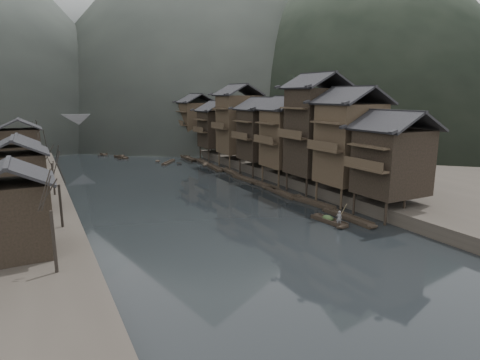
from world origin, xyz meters
TOP-DOWN VIEW (x-y plane):
  - water at (0.00, 0.00)m, footprint 300.00×300.00m
  - right_bank at (35.00, 40.00)m, footprint 40.00×200.00m
  - stilt_houses at (17.28, 19.05)m, footprint 9.00×67.60m
  - left_houses at (-20.50, 20.12)m, footprint 8.10×53.20m
  - bare_trees at (-17.00, 20.55)m, footprint 3.73×61.38m
  - moored_sampans at (11.96, 23.03)m, footprint 2.88×67.70m
  - midriver_boats at (-0.45, 53.19)m, footprint 13.59×32.05m
  - stone_bridge at (-0.00, 72.00)m, footprint 40.00×6.00m
  - hills at (5.35, 166.99)m, footprint 320.00×380.00m
  - hero_sampan at (9.43, -6.94)m, footprint 1.58×5.19m
  - cargo_heap at (9.46, -6.70)m, footprint 1.13×1.48m
  - boatman at (9.23, -8.72)m, footprint 0.71×0.62m
  - bamboo_pole at (9.43, -8.72)m, footprint 0.79×2.40m

SIDE VIEW (x-z plane):
  - water at x=0.00m, z-range 0.00..0.00m
  - midriver_boats at x=-0.45m, z-range -0.02..0.43m
  - moored_sampans at x=11.96m, z-range -0.03..0.44m
  - hero_sampan at x=9.43m, z-range -0.01..0.42m
  - cargo_heap at x=9.46m, z-range 0.44..1.11m
  - right_bank at x=35.00m, z-range 0.00..1.80m
  - boatman at x=9.23m, z-range 0.44..2.08m
  - bamboo_pole at x=9.43m, z-range 2.08..5.21m
  - stone_bridge at x=0.00m, z-range 0.61..9.61m
  - left_houses at x=-20.50m, z-range 1.30..10.02m
  - bare_trees at x=-17.00m, z-range 2.45..9.90m
  - stilt_houses at x=17.28m, z-range 0.52..17.51m
  - hills at x=5.35m, z-range -4.06..107.43m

